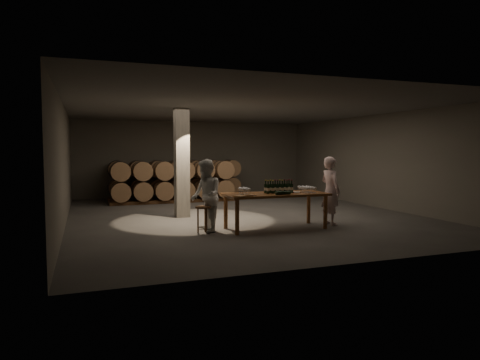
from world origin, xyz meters
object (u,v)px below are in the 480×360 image
object	(u,v)px
bottle_cluster	(279,188)
stool	(203,211)
person_man	(330,191)
tasting_table	(276,197)
plate	(294,192)
person_woman	(206,196)
notebook_near	(249,195)

from	to	relation	value
bottle_cluster	stool	world-z (taller)	bottle_cluster
stool	person_man	xyz separation A→B (m)	(3.46, -0.07, 0.38)
tasting_table	person_man	world-z (taller)	person_man
plate	stool	distance (m)	2.40
bottle_cluster	person_woman	world-z (taller)	person_woman
bottle_cluster	person_man	bearing A→B (deg)	0.67
notebook_near	person_man	distance (m)	2.54
tasting_table	person_woman	bearing A→B (deg)	174.10
tasting_table	notebook_near	xyz separation A→B (m)	(-0.88, -0.40, 0.12)
stool	person_woman	size ratio (longest dim) A/B	0.36
bottle_cluster	notebook_near	size ratio (longest dim) A/B	3.29
notebook_near	tasting_table	bearing A→B (deg)	32.35
notebook_near	person_woman	world-z (taller)	person_woman
bottle_cluster	tasting_table	bearing A→B (deg)	-161.84
tasting_table	bottle_cluster	distance (m)	0.25
bottle_cluster	plate	size ratio (longest dim) A/B	2.53
bottle_cluster	person_woman	size ratio (longest dim) A/B	0.42
plate	bottle_cluster	bearing A→B (deg)	174.64
plate	person_man	size ratio (longest dim) A/B	0.16
notebook_near	stool	world-z (taller)	notebook_near
plate	person_man	distance (m)	1.10
notebook_near	bottle_cluster	bearing A→B (deg)	31.77
stool	plate	bearing A→B (deg)	-3.19
plate	person_woman	xyz separation A→B (m)	(-2.28, 0.19, -0.02)
tasting_table	stool	bearing A→B (deg)	176.13
bottle_cluster	stool	xyz separation A→B (m)	(-1.94, 0.09, -0.50)
person_man	person_woman	xyz separation A→B (m)	(-3.38, 0.13, -0.02)
bottle_cluster	person_woman	distance (m)	1.87
notebook_near	stool	xyz separation A→B (m)	(-0.96, 0.52, -0.40)
bottle_cluster	notebook_near	bearing A→B (deg)	-156.44
tasting_table	bottle_cluster	world-z (taller)	bottle_cluster
person_woman	person_man	bearing A→B (deg)	87.44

